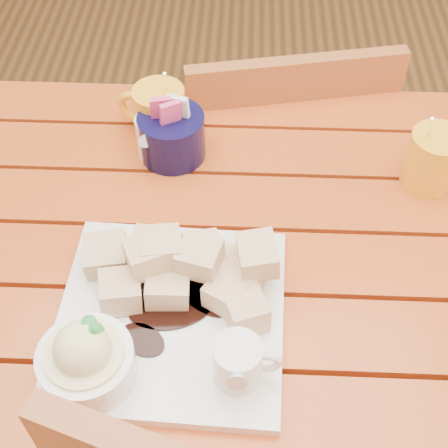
{
  "coord_description": "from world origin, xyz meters",
  "views": [
    {
      "loc": [
        0.07,
        -0.54,
        1.45
      ],
      "look_at": [
        0.05,
        0.0,
        0.82
      ],
      "focal_mm": 50.0,
      "sensor_mm": 36.0,
      "label": 1
    }
  ],
  "objects_px": {
    "coffee_mug_left": "(158,113)",
    "dessert_plate": "(158,314)",
    "coffee_mug_right": "(435,159)",
    "chair_far": "(273,171)",
    "table": "(193,300)"
  },
  "relations": [
    {
      "from": "coffee_mug_left",
      "to": "dessert_plate",
      "type": "bearing_deg",
      "value": -64.21
    },
    {
      "from": "coffee_mug_right",
      "to": "chair_far",
      "type": "bearing_deg",
      "value": 131.32
    },
    {
      "from": "dessert_plate",
      "to": "chair_far",
      "type": "height_order",
      "value": "dessert_plate"
    },
    {
      "from": "coffee_mug_right",
      "to": "dessert_plate",
      "type": "bearing_deg",
      "value": -139.0
    },
    {
      "from": "coffee_mug_left",
      "to": "coffee_mug_right",
      "type": "xyz_separation_m",
      "value": [
        0.43,
        -0.09,
        -0.0
      ]
    },
    {
      "from": "coffee_mug_left",
      "to": "coffee_mug_right",
      "type": "relative_size",
      "value": 1.01
    },
    {
      "from": "chair_far",
      "to": "table",
      "type": "bearing_deg",
      "value": 62.04
    },
    {
      "from": "dessert_plate",
      "to": "chair_far",
      "type": "distance_m",
      "value": 0.69
    },
    {
      "from": "table",
      "to": "coffee_mug_right",
      "type": "xyz_separation_m",
      "value": [
        0.36,
        0.17,
        0.16
      ]
    },
    {
      "from": "coffee_mug_left",
      "to": "coffee_mug_right",
      "type": "bearing_deg",
      "value": 8.0
    },
    {
      "from": "table",
      "to": "coffee_mug_left",
      "type": "bearing_deg",
      "value": 105.17
    },
    {
      "from": "table",
      "to": "chair_far",
      "type": "xyz_separation_m",
      "value": [
        0.14,
        0.47,
        -0.18
      ]
    },
    {
      "from": "chair_far",
      "to": "coffee_mug_right",
      "type": "bearing_deg",
      "value": 114.92
    },
    {
      "from": "dessert_plate",
      "to": "coffee_mug_left",
      "type": "distance_m",
      "value": 0.38
    },
    {
      "from": "table",
      "to": "dessert_plate",
      "type": "xyz_separation_m",
      "value": [
        -0.03,
        -0.12,
        0.14
      ]
    }
  ]
}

